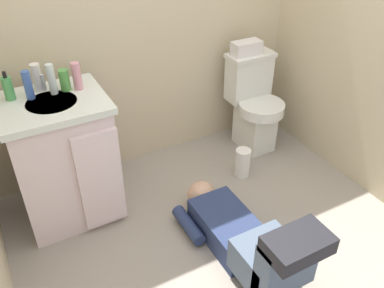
{
  "coord_description": "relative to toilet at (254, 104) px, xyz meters",
  "views": [
    {
      "loc": [
        -0.96,
        -1.42,
        1.88
      ],
      "look_at": [
        0.04,
        0.44,
        0.45
      ],
      "focal_mm": 37.89,
      "sensor_mm": 36.0,
      "label": 1
    }
  ],
  "objects": [
    {
      "name": "bottle_green",
      "position": [
        -1.38,
        -0.01,
        0.52
      ],
      "size": [
        0.06,
        0.06,
        0.13
      ],
      "primitive_type": "cylinder",
      "color": "#53A147",
      "rests_on": "vanity_cabinet"
    },
    {
      "name": "toilet",
      "position": [
        0.0,
        0.0,
        0.0
      ],
      "size": [
        0.36,
        0.46,
        0.75
      ],
      "color": "silver",
      "rests_on": "ground_plane"
    },
    {
      "name": "tissue_box",
      "position": [
        -0.05,
        0.09,
        0.43
      ],
      "size": [
        0.22,
        0.11,
        0.1
      ],
      "primitive_type": "cube",
      "color": "silver",
      "rests_on": "toilet"
    },
    {
      "name": "soap_dispenser",
      "position": [
        -1.68,
        0.02,
        0.52
      ],
      "size": [
        0.06,
        0.06,
        0.17
      ],
      "color": "#4B9E53",
      "rests_on": "vanity_cabinet"
    },
    {
      "name": "bottle_clear",
      "position": [
        -1.45,
        -0.02,
        0.54
      ],
      "size": [
        0.04,
        0.04,
        0.18
      ],
      "primitive_type": "cylinder",
      "color": "silver",
      "rests_on": "vanity_cabinet"
    },
    {
      "name": "vanity_cabinet",
      "position": [
        -1.49,
        -0.1,
        0.05
      ],
      "size": [
        0.6,
        0.53,
        0.82
      ],
      "color": "silver",
      "rests_on": "ground_plane"
    },
    {
      "name": "bottle_pink",
      "position": [
        -1.32,
        -0.03,
        0.53
      ],
      "size": [
        0.05,
        0.05,
        0.16
      ],
      "primitive_type": "cylinder",
      "color": "pink",
      "rests_on": "vanity_cabinet"
    },
    {
      "name": "bottle_white",
      "position": [
        -1.52,
        0.06,
        0.53
      ],
      "size": [
        0.05,
        0.05,
        0.16
      ],
      "primitive_type": "cylinder",
      "color": "white",
      "rests_on": "vanity_cabinet"
    },
    {
      "name": "bottle_blue",
      "position": [
        -1.58,
        -0.02,
        0.53
      ],
      "size": [
        0.05,
        0.05,
        0.16
      ],
      "primitive_type": "cylinder",
      "color": "#4165B7",
      "rests_on": "vanity_cabinet"
    },
    {
      "name": "paper_towel_roll",
      "position": [
        -0.3,
        -0.32,
        -0.26
      ],
      "size": [
        0.11,
        0.11,
        0.22
      ],
      "primitive_type": "cylinder",
      "color": "white",
      "rests_on": "ground_plane"
    },
    {
      "name": "ground_plane",
      "position": [
        -0.79,
        -0.81,
        -0.39
      ],
      "size": [
        2.83,
        3.15,
        0.04
      ],
      "primitive_type": "cube",
      "color": "gray"
    },
    {
      "name": "faucet",
      "position": [
        -1.49,
        0.04,
        0.5
      ],
      "size": [
        0.02,
        0.02,
        0.1
      ],
      "primitive_type": "cylinder",
      "color": "silver",
      "rests_on": "vanity_cabinet"
    },
    {
      "name": "person_plumber",
      "position": [
        -0.73,
        -0.98,
        -0.19
      ],
      "size": [
        0.39,
        1.06,
        0.52
      ],
      "color": "navy",
      "rests_on": "ground_plane"
    }
  ]
}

